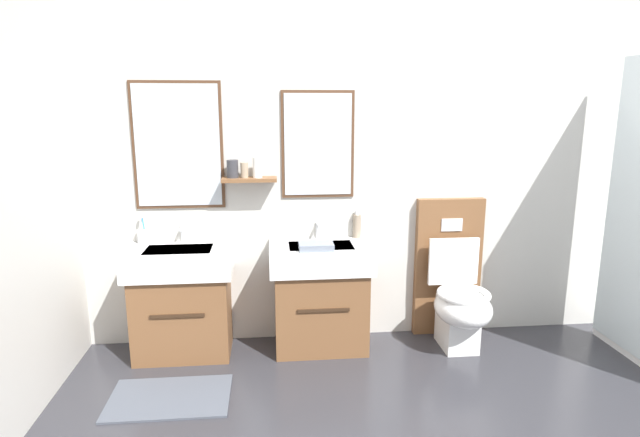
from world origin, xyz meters
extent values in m
cube|color=beige|center=(0.00, 1.68, 1.37)|extent=(4.82, 0.12, 2.73)
cube|color=#4C301E|center=(-1.62, 1.61, 1.38)|extent=(0.58, 0.02, 0.83)
cube|color=silver|center=(-1.62, 1.60, 1.38)|extent=(0.54, 0.01, 0.79)
cube|color=#4C301E|center=(-0.70, 1.61, 1.38)|extent=(0.49, 0.02, 0.71)
cube|color=silver|center=(-0.70, 1.60, 1.38)|extent=(0.45, 0.01, 0.67)
cube|color=brown|center=(-1.16, 1.54, 1.16)|extent=(0.36, 0.14, 0.02)
cylinder|color=#333338|center=(-1.27, 1.55, 1.23)|extent=(0.07, 0.07, 0.12)
cylinder|color=gray|center=(-1.19, 1.54, 1.22)|extent=(0.05, 0.05, 0.10)
cylinder|color=white|center=(-1.10, 1.53, 1.24)|extent=(0.06, 0.06, 0.14)
cube|color=#474C56|center=(-1.62, 0.86, 0.01)|extent=(0.68, 0.44, 0.01)
cube|color=brown|center=(-1.62, 1.43, 0.28)|extent=(0.62, 0.40, 0.57)
cube|color=#342214|center=(-1.62, 1.23, 0.35)|extent=(0.34, 0.01, 0.02)
cube|color=white|center=(-1.62, 1.43, 0.65)|extent=(0.68, 0.45, 0.17)
cube|color=silver|center=(-1.62, 1.40, 0.72)|extent=(0.42, 0.25, 0.03)
cylinder|color=silver|center=(-1.62, 1.61, 0.79)|extent=(0.03, 0.03, 0.11)
cylinder|color=silver|center=(-1.62, 1.55, 0.84)|extent=(0.02, 0.11, 0.02)
cube|color=brown|center=(-0.70, 1.43, 0.28)|extent=(0.62, 0.40, 0.57)
cube|color=#342214|center=(-0.70, 1.23, 0.35)|extent=(0.34, 0.01, 0.02)
cube|color=white|center=(-0.70, 1.43, 0.65)|extent=(0.68, 0.45, 0.17)
cube|color=silver|center=(-0.70, 1.40, 0.72)|extent=(0.42, 0.25, 0.03)
cylinder|color=silver|center=(-0.70, 1.61, 0.79)|extent=(0.03, 0.03, 0.11)
cylinder|color=silver|center=(-0.70, 1.55, 0.84)|extent=(0.02, 0.11, 0.02)
cube|color=brown|center=(0.24, 1.60, 0.50)|extent=(0.48, 0.10, 1.00)
cube|color=silver|center=(0.24, 1.55, 0.82)|extent=(0.15, 0.01, 0.09)
cube|color=white|center=(0.24, 1.34, 0.17)|extent=(0.22, 0.30, 0.34)
ellipsoid|color=white|center=(0.24, 1.26, 0.32)|extent=(0.37, 0.46, 0.24)
torus|color=white|center=(0.24, 1.26, 0.42)|extent=(0.35, 0.35, 0.04)
cube|color=white|center=(0.24, 1.48, 0.57)|extent=(0.35, 0.03, 0.33)
cylinder|color=silver|center=(-1.88, 1.58, 0.78)|extent=(0.07, 0.07, 0.09)
cylinder|color=#2D84DB|center=(-1.87, 1.58, 0.84)|extent=(0.03, 0.02, 0.16)
cube|color=white|center=(-1.88, 1.59, 0.92)|extent=(0.02, 0.02, 0.03)
cylinder|color=white|center=(-1.89, 1.58, 0.83)|extent=(0.01, 0.02, 0.15)
cube|color=white|center=(-1.89, 1.58, 0.91)|extent=(0.01, 0.02, 0.03)
cylinder|color=gray|center=(-0.43, 1.59, 0.82)|extent=(0.06, 0.06, 0.16)
cylinder|color=silver|center=(-0.43, 1.59, 0.92)|extent=(0.02, 0.02, 0.04)
cube|color=gray|center=(-0.74, 1.31, 0.76)|extent=(0.22, 0.16, 0.04)
camera|label=1|loc=(-1.02, -1.88, 1.64)|focal=29.10mm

